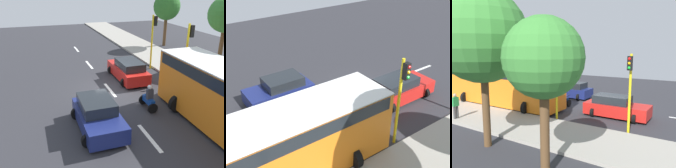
% 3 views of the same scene
% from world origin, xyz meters
% --- Properties ---
extents(ground_plane, '(40.00, 60.00, 0.10)m').
position_xyz_m(ground_plane, '(0.00, 0.00, -0.05)').
color(ground_plane, '#2D2D33').
extents(sidewalk, '(4.00, 60.00, 0.15)m').
position_xyz_m(sidewalk, '(7.00, 0.00, 0.07)').
color(sidewalk, '#9E998E').
rests_on(sidewalk, ground).
extents(lane_stripe_north, '(0.20, 2.40, 0.01)m').
position_xyz_m(lane_stripe_north, '(0.00, -6.00, 0.01)').
color(lane_stripe_north, white).
rests_on(lane_stripe_north, ground).
extents(lane_stripe_mid, '(0.20, 2.40, 0.01)m').
position_xyz_m(lane_stripe_mid, '(0.00, 0.00, 0.01)').
color(lane_stripe_mid, white).
rests_on(lane_stripe_mid, ground).
extents(lane_stripe_south, '(0.20, 2.40, 0.01)m').
position_xyz_m(lane_stripe_south, '(0.00, 6.00, 0.01)').
color(lane_stripe_south, white).
rests_on(lane_stripe_south, ground).
extents(lane_stripe_far_south, '(0.20, 2.40, 0.01)m').
position_xyz_m(lane_stripe_far_south, '(0.00, 12.00, 0.01)').
color(lane_stripe_far_south, white).
rests_on(lane_stripe_far_south, ground).
extents(car_red, '(2.25, 4.42, 1.52)m').
position_xyz_m(car_red, '(1.96, 1.59, 0.71)').
color(car_red, red).
rests_on(car_red, ground).
extents(car_dark_blue, '(2.32, 3.96, 1.52)m').
position_xyz_m(car_dark_blue, '(-2.07, -4.36, 0.71)').
color(car_dark_blue, navy).
rests_on(car_dark_blue, ground).
extents(motorcycle, '(0.60, 1.30, 1.53)m').
position_xyz_m(motorcycle, '(1.25, -3.31, 0.64)').
color(motorcycle, black).
rests_on(motorcycle, ground).
extents(traffic_light_corner, '(0.49, 0.24, 4.50)m').
position_xyz_m(traffic_light_corner, '(4.85, 3.34, 2.93)').
color(traffic_light_corner, yellow).
rests_on(traffic_light_corner, ground).
extents(traffic_light_midblock, '(0.49, 0.24, 4.50)m').
position_xyz_m(traffic_light_midblock, '(4.85, -1.52, 2.93)').
color(traffic_light_midblock, yellow).
rests_on(traffic_light_midblock, ground).
extents(street_tree_north, '(2.95, 2.95, 5.89)m').
position_xyz_m(street_tree_north, '(10.12, 10.45, 4.37)').
color(street_tree_north, brown).
rests_on(street_tree_north, ground).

